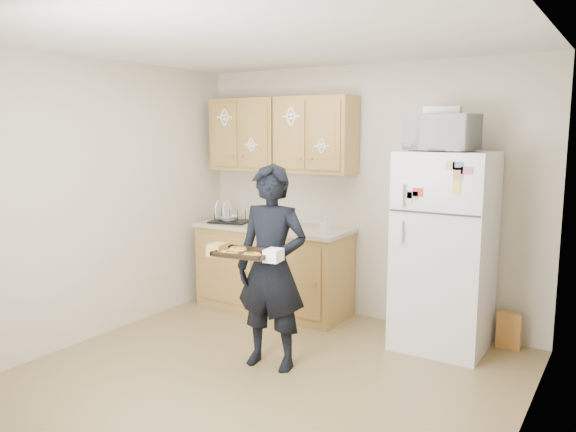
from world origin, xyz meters
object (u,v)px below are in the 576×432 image
(person, at_px, (272,267))
(microwave, at_px, (442,133))
(refrigerator, at_px, (445,251))
(baking_tray, at_px, (245,254))
(dish_rack, at_px, (230,215))

(person, height_order, microwave, microwave)
(refrigerator, height_order, baking_tray, refrigerator)
(baking_tray, height_order, microwave, microwave)
(microwave, height_order, dish_rack, microwave)
(refrigerator, distance_m, dish_rack, 2.30)
(baking_tray, distance_m, microwave, 1.93)
(refrigerator, xyz_separation_m, baking_tray, (-1.07, -1.43, 0.12))
(refrigerator, xyz_separation_m, person, (-1.02, -1.14, -0.04))
(refrigerator, height_order, microwave, microwave)
(person, xyz_separation_m, microwave, (0.97, 1.09, 1.04))
(refrigerator, relative_size, person, 1.05)
(baking_tray, distance_m, dish_rack, 1.86)
(refrigerator, height_order, person, refrigerator)
(person, relative_size, baking_tray, 3.90)
(refrigerator, xyz_separation_m, microwave, (-0.05, -0.05, 1.00))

